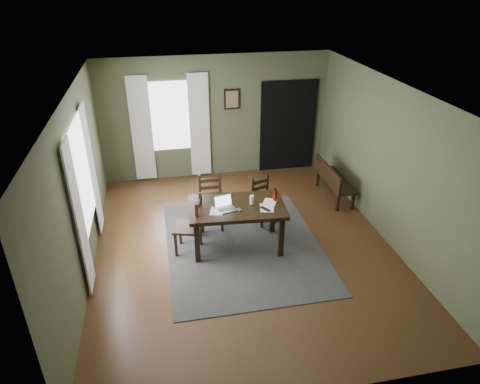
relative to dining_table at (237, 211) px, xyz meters
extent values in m
cube|color=#492C16|center=(0.11, -0.02, -0.71)|extent=(5.00, 6.00, 0.01)
cube|color=#495034|center=(0.11, 2.98, 0.65)|extent=(5.00, 0.02, 2.70)
cube|color=#495034|center=(0.11, -3.02, 0.65)|extent=(5.00, 0.02, 2.70)
cube|color=#495034|center=(-2.39, -0.02, 0.65)|extent=(0.02, 6.00, 2.70)
cube|color=#495034|center=(2.61, -0.02, 0.65)|extent=(0.02, 6.00, 2.70)
cube|color=white|center=(0.11, -0.02, 2.00)|extent=(5.00, 6.00, 0.02)
cube|color=#383838|center=(0.11, -0.02, -0.70)|extent=(2.60, 3.20, 0.01)
cube|color=black|center=(0.00, 0.00, 0.07)|extent=(1.65, 1.06, 0.06)
cube|color=black|center=(0.00, 0.00, 0.01)|extent=(1.47, 0.88, 0.05)
cube|color=black|center=(-0.71, -0.32, -0.36)|extent=(0.09, 0.09, 0.68)
cube|color=black|center=(-0.66, 0.42, -0.36)|extent=(0.09, 0.09, 0.68)
cube|color=black|center=(0.66, -0.42, -0.36)|extent=(0.09, 0.09, 0.68)
cube|color=black|center=(0.71, 0.32, -0.36)|extent=(0.09, 0.09, 0.68)
cube|color=black|center=(-0.82, 0.02, -0.24)|extent=(0.55, 0.55, 0.04)
cube|color=black|center=(-0.95, 0.24, -0.48)|extent=(0.05, 0.05, 0.43)
cube|color=black|center=(-0.60, 0.15, -0.48)|extent=(0.05, 0.05, 0.43)
cube|color=black|center=(-1.05, -0.11, -0.48)|extent=(0.05, 0.05, 0.43)
cube|color=black|center=(-0.70, -0.20, -0.48)|extent=(0.05, 0.05, 0.43)
cube|color=black|center=(-0.58, 0.15, 0.05)|extent=(0.06, 0.06, 0.55)
cube|color=black|center=(-0.68, -0.22, 0.05)|extent=(0.06, 0.06, 0.55)
cube|color=black|center=(-0.63, -0.03, -0.10)|extent=(0.11, 0.32, 0.07)
cube|color=black|center=(-0.63, -0.03, 0.05)|extent=(0.11, 0.32, 0.07)
cube|color=black|center=(-0.63, -0.03, 0.19)|extent=(0.11, 0.32, 0.07)
cube|color=black|center=(-0.34, 0.68, -0.25)|extent=(0.45, 0.45, 0.04)
cube|color=black|center=(-0.52, 0.52, -0.48)|extent=(0.04, 0.04, 0.42)
cube|color=black|center=(-0.51, 0.87, -0.48)|extent=(0.04, 0.04, 0.42)
cube|color=black|center=(-0.18, 0.50, -0.48)|extent=(0.04, 0.04, 0.42)
cube|color=black|center=(-0.16, 0.85, -0.48)|extent=(0.04, 0.04, 0.42)
cube|color=black|center=(-0.51, 0.89, 0.02)|extent=(0.05, 0.05, 0.53)
cube|color=black|center=(-0.15, 0.87, 0.02)|extent=(0.05, 0.05, 0.53)
cube|color=black|center=(-0.33, 0.88, -0.12)|extent=(0.32, 0.04, 0.07)
cube|color=black|center=(-0.33, 0.88, 0.02)|extent=(0.32, 0.04, 0.07)
cube|color=black|center=(-0.33, 0.88, 0.17)|extent=(0.32, 0.04, 0.07)
cube|color=black|center=(0.65, 0.68, -0.30)|extent=(0.48, 0.48, 0.04)
cube|color=black|center=(0.56, 0.48, -0.51)|extent=(0.05, 0.05, 0.37)
cube|color=black|center=(0.46, 0.77, -0.51)|extent=(0.05, 0.05, 0.37)
cube|color=black|center=(0.85, 0.58, -0.51)|extent=(0.05, 0.05, 0.37)
cube|color=black|center=(0.75, 0.87, -0.51)|extent=(0.05, 0.05, 0.37)
cube|color=black|center=(0.44, 0.79, -0.06)|extent=(0.05, 0.05, 0.47)
cube|color=black|center=(0.75, 0.89, -0.06)|extent=(0.05, 0.05, 0.47)
cube|color=black|center=(0.60, 0.84, -0.19)|extent=(0.27, 0.11, 0.06)
cube|color=black|center=(0.60, 0.84, -0.06)|extent=(0.27, 0.11, 0.06)
cube|color=black|center=(0.60, 0.84, 0.07)|extent=(0.27, 0.11, 0.06)
cube|color=black|center=(2.33, 1.35, -0.31)|extent=(0.42, 1.30, 0.06)
cube|color=black|center=(2.49, 0.80, -0.52)|extent=(0.06, 0.06, 0.36)
cube|color=black|center=(2.17, 0.80, -0.52)|extent=(0.06, 0.06, 0.36)
cube|color=black|center=(2.49, 1.91, -0.52)|extent=(0.06, 0.06, 0.36)
cube|color=black|center=(2.17, 1.91, -0.52)|extent=(0.06, 0.06, 0.36)
cube|color=black|center=(2.14, 1.35, -0.13)|extent=(0.05, 1.30, 0.32)
cube|color=#B7B7BC|center=(-0.20, -0.11, 0.11)|extent=(0.36, 0.28, 0.02)
cube|color=#B7B7BC|center=(-0.23, 0.01, 0.21)|extent=(0.32, 0.12, 0.21)
cube|color=silver|center=(-0.23, 0.00, 0.21)|extent=(0.28, 0.10, 0.17)
cube|color=#3F3F42|center=(-0.20, -0.12, 0.12)|extent=(0.29, 0.18, 0.00)
cube|color=#3F3F42|center=(0.01, -0.17, 0.11)|extent=(0.08, 0.10, 0.03)
cube|color=black|center=(0.43, -0.21, 0.11)|extent=(0.15, 0.18, 0.02)
cylinder|color=silver|center=(0.25, 0.00, 0.17)|extent=(0.09, 0.09, 0.15)
cylinder|color=#9B140B|center=(0.66, 0.05, 0.20)|extent=(0.07, 0.07, 0.20)
cylinder|color=black|center=(0.66, 0.05, 0.31)|extent=(0.04, 0.04, 0.03)
cube|color=white|center=(-0.35, -0.11, 0.10)|extent=(0.27, 0.32, 0.00)
cube|color=white|center=(0.46, -0.17, 0.10)|extent=(0.27, 0.32, 0.00)
cube|color=white|center=(0.56, 0.00, 0.10)|extent=(0.31, 0.34, 0.00)
cube|color=white|center=(-2.36, 0.18, 0.75)|extent=(0.01, 1.30, 1.70)
cube|color=white|center=(-0.89, 2.95, 0.75)|extent=(1.00, 0.01, 1.50)
cube|color=silver|center=(-2.33, -0.64, 0.50)|extent=(0.03, 0.48, 2.30)
cube|color=silver|center=(-2.33, 1.00, 0.50)|extent=(0.03, 0.48, 2.30)
cube|color=silver|center=(-1.51, 2.92, 0.50)|extent=(0.44, 0.03, 2.30)
cube|color=silver|center=(-0.27, 2.92, 0.50)|extent=(0.44, 0.03, 2.30)
cube|color=black|center=(0.46, 2.95, 1.05)|extent=(0.34, 0.03, 0.44)
cube|color=brown|center=(0.46, 2.93, 1.05)|extent=(0.27, 0.01, 0.36)
cube|color=black|center=(1.76, 2.95, 0.35)|extent=(1.30, 0.03, 2.10)
camera|label=1|loc=(-1.14, -6.01, 3.59)|focal=32.00mm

